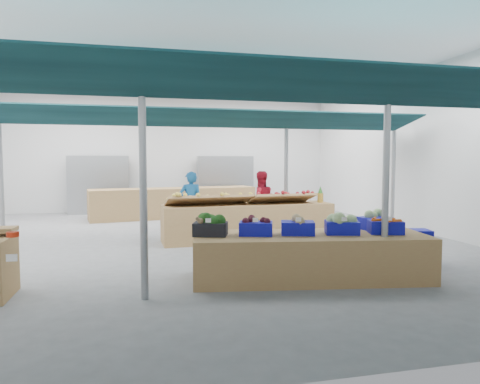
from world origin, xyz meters
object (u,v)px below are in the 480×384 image
(fruit_counter, at_px, (248,222))
(vendor_right, at_px, (260,202))
(crate_stack, at_px, (415,247))
(vendor_left, at_px, (191,203))
(veg_counter, at_px, (310,256))

(fruit_counter, bearing_deg, vendor_right, 58.77)
(fruit_counter, xyz_separation_m, crate_stack, (2.29, -2.95, -0.11))
(vendor_left, bearing_deg, crate_stack, 128.19)
(veg_counter, xyz_separation_m, fruit_counter, (-0.15, 3.40, 0.07))
(veg_counter, bearing_deg, fruit_counter, 101.11)
(crate_stack, relative_size, vendor_left, 0.39)
(fruit_counter, height_order, vendor_left, vendor_left)
(crate_stack, bearing_deg, veg_counter, -168.19)
(vendor_left, xyz_separation_m, vendor_right, (1.80, 0.00, 0.00))
(fruit_counter, relative_size, crate_stack, 6.35)
(vendor_right, bearing_deg, crate_stack, 110.09)
(crate_stack, height_order, vendor_right, vendor_right)
(fruit_counter, relative_size, vendor_left, 2.50)
(crate_stack, bearing_deg, vendor_right, 112.71)
(veg_counter, bearing_deg, vendor_left, 115.32)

